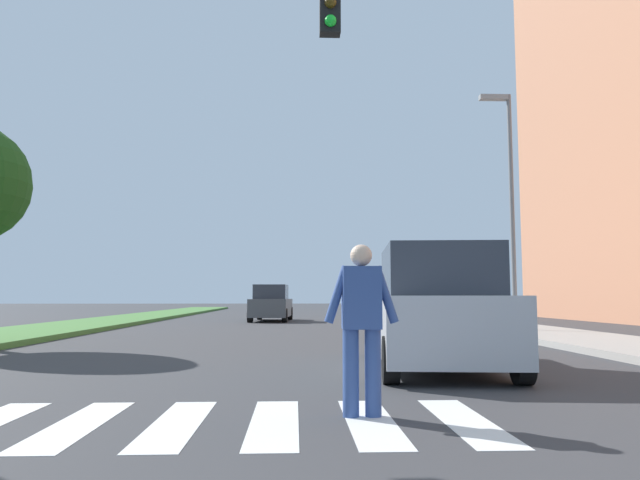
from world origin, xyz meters
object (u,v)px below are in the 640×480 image
object	(u,v)px
pedestrian_performer	(362,321)
suv_crossing	(436,311)
sedan_midblock	(271,304)
street_lamp_right	(508,188)

from	to	relation	value
pedestrian_performer	suv_crossing	bearing A→B (deg)	66.48
suv_crossing	sedan_midblock	distance (m)	19.06
pedestrian_performer	sedan_midblock	bearing A→B (deg)	94.51
street_lamp_right	suv_crossing	distance (m)	10.32
pedestrian_performer	sedan_midblock	xyz separation A→B (m)	(-1.78, 22.59, -0.14)
suv_crossing	sedan_midblock	bearing A→B (deg)	100.43
pedestrian_performer	suv_crossing	world-z (taller)	suv_crossing
street_lamp_right	pedestrian_performer	bearing A→B (deg)	-116.21
pedestrian_performer	suv_crossing	distance (m)	4.18
pedestrian_performer	suv_crossing	size ratio (longest dim) A/B	0.35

